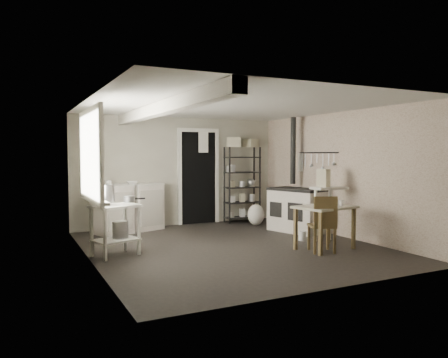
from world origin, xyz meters
name	(u,v)px	position (x,y,z in m)	size (l,w,h in m)	color
floor	(232,247)	(0.00, 0.00, 0.00)	(5.00, 5.00, 0.00)	black
ceiling	(232,106)	(0.00, 0.00, 2.30)	(5.00, 5.00, 0.00)	beige
wall_back	(179,171)	(0.00, 2.50, 1.15)	(4.50, 0.02, 2.30)	#A39E8B
wall_front	(335,187)	(0.00, -2.50, 1.15)	(4.50, 0.02, 2.30)	#A39E8B
wall_left	(90,181)	(-2.25, 0.00, 1.15)	(0.02, 5.00, 2.30)	#A39E8B
wall_right	(340,174)	(2.25, 0.00, 1.15)	(0.02, 5.00, 2.30)	#A39E8B
window	(89,156)	(-2.22, 0.20, 1.50)	(0.12, 1.76, 1.28)	silver
doorway	(199,178)	(0.45, 2.47, 1.00)	(0.96, 0.10, 2.08)	silver
ceiling_beam	(161,109)	(-1.20, 0.00, 2.20)	(0.18, 5.00, 0.18)	silver
wallpaper_panel	(339,174)	(2.24, 0.00, 1.15)	(0.01, 5.00, 2.30)	beige
utensil_rail	(317,153)	(2.19, 0.60, 1.55)	(0.06, 1.20, 0.44)	silver
prep_table	(116,229)	(-1.85, 0.21, 0.40)	(0.67, 0.48, 0.76)	silver
stockpot	(106,193)	(-1.98, 0.22, 0.94)	(0.25, 0.25, 0.27)	silver
saucepan	(129,199)	(-1.66, 0.14, 0.85)	(0.17, 0.17, 0.09)	silver
bucket	(120,230)	(-1.78, 0.21, 0.39)	(0.24, 0.24, 0.26)	silver
base_cabinets	(128,208)	(-1.18, 2.18, 0.46)	(1.42, 0.61, 0.94)	beige
mixing_bowl	(132,183)	(-1.12, 2.09, 0.96)	(0.30, 0.30, 0.07)	silver
counter_cup	(108,183)	(-1.59, 2.03, 0.97)	(0.12, 0.12, 0.09)	silver
shelf_rack	(242,180)	(1.40, 2.24, 0.95)	(0.79, 0.31, 1.68)	black
shelf_jar	(229,161)	(1.06, 2.21, 1.37)	(0.09, 0.09, 0.20)	silver
storage_box_a	(234,132)	(1.18, 2.23, 2.01)	(0.30, 0.27, 0.21)	beige
storage_box_b	(250,133)	(1.64, 2.29, 1.99)	(0.28, 0.26, 0.18)	beige
stove	(297,209)	(1.78, 0.69, 0.44)	(0.60, 1.08, 0.85)	beige
stovepipe	(293,151)	(1.98, 1.11, 1.59)	(0.10, 0.10, 1.35)	black
side_ledge	(329,216)	(1.79, -0.26, 0.43)	(0.62, 0.33, 0.95)	silver
oats_box	(323,183)	(1.69, -0.22, 1.01)	(0.12, 0.21, 0.31)	beige
work_table	(325,226)	(1.24, -0.82, 0.38)	(0.92, 0.64, 0.70)	beige
table_cup	(341,199)	(1.49, -0.91, 0.80)	(0.09, 0.09, 0.09)	silver
chair	(322,221)	(1.07, -0.95, 0.48)	(0.36, 0.38, 0.88)	#503E22
flour_sack	(256,214)	(1.45, 1.70, 0.24)	(0.37, 0.32, 0.45)	silver
floor_crock	(302,236)	(1.35, -0.09, 0.08)	(0.13, 0.13, 0.17)	silver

